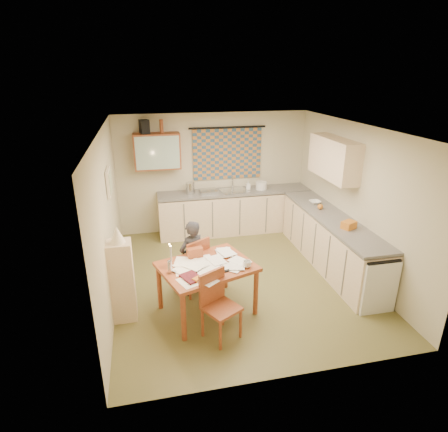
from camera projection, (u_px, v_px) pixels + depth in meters
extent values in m
cube|color=brown|center=(239.00, 278.00, 6.35)|extent=(4.00, 4.50, 0.02)
cube|color=white|center=(241.00, 127.00, 5.43)|extent=(4.00, 4.50, 0.02)
cube|color=beige|center=(213.00, 173.00, 7.95)|extent=(4.00, 0.02, 2.50)
cube|color=beige|center=(296.00, 283.00, 3.83)|extent=(4.00, 0.02, 2.50)
cube|color=beige|center=(108.00, 219.00, 5.49)|extent=(0.02, 4.50, 2.50)
cube|color=beige|center=(356.00, 200.00, 6.29)|extent=(0.02, 4.50, 2.50)
cube|color=#2B4E6C|center=(227.00, 154.00, 7.82)|extent=(1.45, 0.03, 1.05)
cylinder|color=black|center=(228.00, 127.00, 7.61)|extent=(1.60, 0.04, 0.04)
cube|color=brown|center=(157.00, 151.00, 7.35)|extent=(0.90, 0.34, 0.70)
cube|color=#99B2A5|center=(158.00, 153.00, 7.20)|extent=(0.84, 0.02, 0.64)
cube|color=beige|center=(334.00, 158.00, 6.54)|extent=(0.34, 1.30, 0.70)
cube|color=beige|center=(109.00, 182.00, 5.70)|extent=(0.04, 0.50, 0.40)
cube|color=beige|center=(111.00, 182.00, 5.70)|extent=(0.01, 0.42, 0.32)
cube|color=beige|center=(236.00, 212.00, 8.05)|extent=(3.30, 0.60, 0.86)
cube|color=#5A5755|center=(237.00, 192.00, 7.88)|extent=(3.30, 0.62, 0.04)
cube|color=beige|center=(330.00, 243.00, 6.64)|extent=(0.60, 2.95, 0.86)
cube|color=#5A5755|center=(333.00, 218.00, 6.47)|extent=(0.62, 2.95, 0.04)
cube|color=white|center=(370.00, 280.00, 5.50)|extent=(0.54, 0.54, 0.81)
cube|color=black|center=(375.00, 255.00, 5.35)|extent=(0.51, 0.51, 0.03)
cube|color=silver|center=(234.00, 193.00, 7.88)|extent=(0.61, 0.53, 0.10)
cylinder|color=silver|center=(233.00, 182.00, 7.98)|extent=(0.04, 0.04, 0.28)
cube|color=silver|center=(208.00, 191.00, 7.74)|extent=(0.36, 0.32, 0.06)
cylinder|color=silver|center=(190.00, 188.00, 7.63)|extent=(0.23, 0.23, 0.24)
cylinder|color=white|center=(261.00, 185.00, 7.95)|extent=(0.31, 0.31, 0.16)
imported|color=white|center=(248.00, 185.00, 7.94)|extent=(0.08, 0.09, 0.18)
imported|color=white|center=(315.00, 202.00, 7.11)|extent=(0.24, 0.24, 0.05)
cube|color=orange|center=(349.00, 225.00, 5.97)|extent=(0.27, 0.24, 0.12)
sphere|color=orange|center=(320.00, 207.00, 6.80)|extent=(0.10, 0.10, 0.10)
cube|color=black|center=(144.00, 127.00, 7.14)|extent=(0.21, 0.23, 0.26)
cylinder|color=#195926|center=(148.00, 127.00, 7.15)|extent=(0.09, 0.09, 0.26)
cylinder|color=brown|center=(161.00, 126.00, 7.20)|extent=(0.08, 0.08, 0.26)
cube|color=brown|center=(207.00, 267.00, 5.22)|extent=(1.48, 1.29, 0.05)
cube|color=brown|center=(191.00, 265.00, 5.82)|extent=(0.58, 0.58, 0.04)
cube|color=brown|center=(199.00, 255.00, 5.61)|extent=(0.38, 0.26, 0.46)
cube|color=brown|center=(221.00, 308.00, 4.79)|extent=(0.56, 0.56, 0.04)
cube|color=brown|center=(212.00, 286.00, 4.83)|extent=(0.38, 0.24, 0.45)
imported|color=black|center=(192.00, 258.00, 5.71)|extent=(0.69, 0.66, 1.22)
cube|color=beige|center=(122.00, 281.00, 5.12)|extent=(0.32, 0.30, 1.18)
cone|color=beige|center=(117.00, 235.00, 4.86)|extent=(0.20, 0.20, 0.22)
cube|color=brown|center=(195.00, 253.00, 5.38)|extent=(0.23, 0.14, 0.16)
imported|color=white|center=(247.00, 264.00, 5.14)|extent=(0.12, 0.12, 0.09)
imported|color=maroon|center=(184.00, 280.00, 4.82)|extent=(0.43, 0.45, 0.03)
imported|color=orange|center=(181.00, 275.00, 4.95)|extent=(0.35, 0.37, 0.02)
cube|color=orange|center=(197.00, 279.00, 4.82)|extent=(0.14, 0.14, 0.04)
cube|color=black|center=(228.00, 271.00, 5.05)|extent=(0.14, 0.07, 0.02)
cylinder|color=silver|center=(170.00, 267.00, 4.98)|extent=(0.06, 0.06, 0.18)
cylinder|color=white|center=(171.00, 254.00, 4.91)|extent=(0.03, 0.03, 0.22)
sphere|color=#FFCC66|center=(169.00, 244.00, 4.89)|extent=(0.02, 0.02, 0.02)
cube|color=white|center=(188.00, 282.00, 4.79)|extent=(0.31, 0.36, 0.00)
cube|color=white|center=(183.00, 268.00, 5.13)|extent=(0.27, 0.34, 0.00)
cube|color=white|center=(225.00, 252.00, 5.59)|extent=(0.22, 0.31, 0.00)
cube|color=white|center=(184.00, 271.00, 5.06)|extent=(0.23, 0.31, 0.00)
cube|color=white|center=(206.00, 260.00, 5.34)|extent=(0.25, 0.32, 0.00)
cube|color=white|center=(205.00, 270.00, 5.07)|extent=(0.24, 0.31, 0.00)
cube|color=white|center=(231.00, 267.00, 5.13)|extent=(0.36, 0.35, 0.00)
cube|color=white|center=(212.00, 265.00, 5.19)|extent=(0.25, 0.32, 0.00)
cube|color=white|center=(206.00, 280.00, 4.81)|extent=(0.34, 0.36, 0.00)
cube|color=white|center=(224.00, 253.00, 5.52)|extent=(0.22, 0.30, 0.00)
cube|color=white|center=(198.00, 263.00, 5.25)|extent=(0.21, 0.30, 0.00)
cube|color=white|center=(184.00, 271.00, 5.03)|extent=(0.35, 0.36, 0.00)
cube|color=white|center=(216.00, 260.00, 5.31)|extent=(0.29, 0.35, 0.00)
cube|color=white|center=(237.00, 265.00, 5.18)|extent=(0.27, 0.34, 0.00)
cube|color=white|center=(240.00, 261.00, 5.27)|extent=(0.34, 0.36, 0.00)
cube|color=white|center=(197.00, 264.00, 5.20)|extent=(0.33, 0.36, 0.00)
cube|color=white|center=(182.00, 262.00, 5.26)|extent=(0.28, 0.34, 0.00)
cube|color=white|center=(226.00, 252.00, 5.53)|extent=(0.29, 0.35, 0.00)
cube|color=white|center=(193.00, 265.00, 5.15)|extent=(0.36, 0.36, 0.00)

